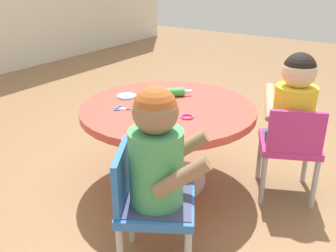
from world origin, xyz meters
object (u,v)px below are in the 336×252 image
object	(u,v)px
craft_table	(168,124)
child_chair_left	(148,203)
child_chair_right	(290,145)
seated_child_right	(295,102)
rolling_pin	(172,92)
craft_scissors	(123,109)
seated_child_left	(157,153)

from	to	relation	value
craft_table	child_chair_left	size ratio (longest dim) A/B	1.77
craft_table	child_chair_right	distance (m)	0.66
seated_child_right	rolling_pin	world-z (taller)	seated_child_right
craft_table	craft_scissors	world-z (taller)	craft_scissors
seated_child_left	child_chair_right	xyz separation A→B (m)	(0.81, -0.27, -0.23)
child_chair_right	rolling_pin	bearing A→B (deg)	99.04
rolling_pin	craft_scissors	distance (m)	0.34
seated_child_left	rolling_pin	world-z (taller)	seated_child_left
child_chair_right	craft_scissors	size ratio (longest dim) A/B	3.83
seated_child_left	rolling_pin	bearing A→B (deg)	29.63
seated_child_right	craft_scissors	xyz separation A→B (m)	(-0.46, 0.76, -0.05)
child_chair_left	child_chair_right	xyz separation A→B (m)	(0.83, -0.31, 0.00)
craft_table	seated_child_right	distance (m)	0.67
seated_child_left	craft_scissors	xyz separation A→B (m)	(0.38, 0.50, -0.05)
rolling_pin	child_chair_left	bearing A→B (deg)	-153.19
craft_table	craft_scissors	bearing A→B (deg)	137.49
craft_table	seated_child_left	xyz separation A→B (m)	(-0.56, -0.33, 0.16)
seated_child_left	rolling_pin	xyz separation A→B (m)	(0.70, 0.40, -0.03)
seated_child_left	seated_child_right	bearing A→B (deg)	-16.89
child_chair_left	seated_child_right	world-z (taller)	seated_child_right
seated_child_left	child_chair_right	world-z (taller)	seated_child_left
craft_scissors	rolling_pin	bearing A→B (deg)	-17.15
seated_child_left	craft_scissors	size ratio (longest dim) A/B	3.64
child_chair_left	craft_scissors	world-z (taller)	child_chair_left
child_chair_right	rolling_pin	distance (m)	0.71
craft_table	rolling_pin	bearing A→B (deg)	25.38
craft_scissors	child_chair_left	bearing A→B (deg)	-131.04
craft_table	seated_child_right	size ratio (longest dim) A/B	1.87
child_chair_left	seated_child_left	xyz separation A→B (m)	(0.02, -0.03, 0.23)
seated_child_left	craft_scissors	world-z (taller)	seated_child_left
craft_table	rolling_pin	xyz separation A→B (m)	(0.14, 0.07, 0.13)
child_chair_left	seated_child_left	world-z (taller)	seated_child_left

